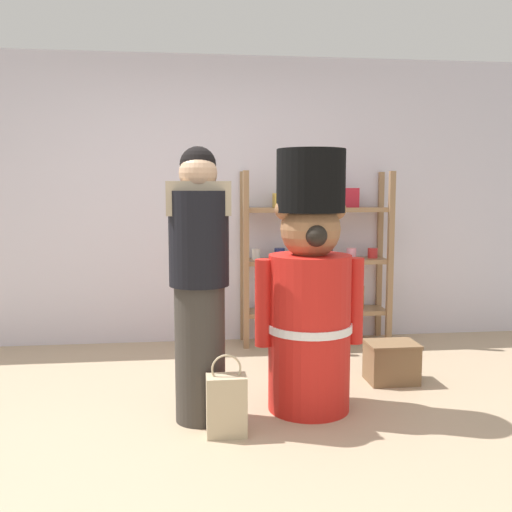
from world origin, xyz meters
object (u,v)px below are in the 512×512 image
person_shopper (199,281)px  display_crate (391,362)px  teddy_bear_guard (310,293)px  shopping_bag (227,404)px  merchandise_shelf (316,255)px

person_shopper → display_crate: person_shopper is taller
teddy_bear_guard → shopping_bag: 0.87m
teddy_bear_guard → display_crate: teddy_bear_guard is taller
merchandise_shelf → teddy_bear_guard: teddy_bear_guard is taller
person_shopper → shopping_bag: person_shopper is taller
teddy_bear_guard → merchandise_shelf: bearing=76.0°
merchandise_shelf → person_shopper: (-1.10, -1.72, 0.05)m
shopping_bag → teddy_bear_guard: bearing=32.0°
person_shopper → display_crate: (1.41, 0.54, -0.71)m
merchandise_shelf → display_crate: bearing=-75.5°
shopping_bag → display_crate: size_ratio=1.30×
display_crate → person_shopper: bearing=-159.0°
merchandise_shelf → display_crate: merchandise_shelf is taller
teddy_bear_guard → display_crate: size_ratio=4.50×
merchandise_shelf → shopping_bag: 2.28m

